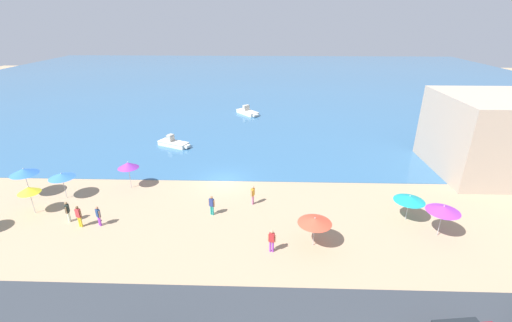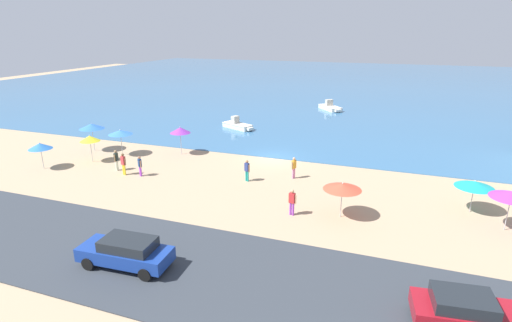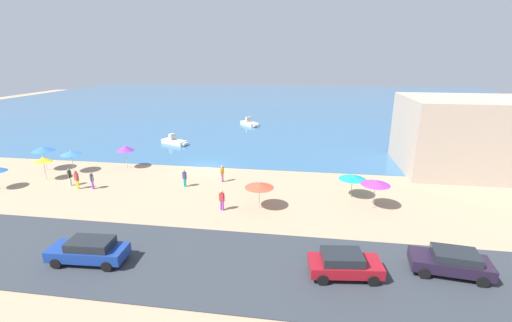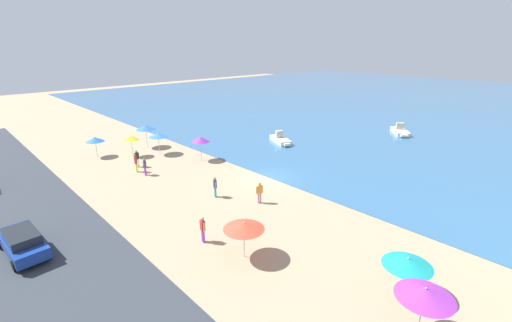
{
  "view_description": "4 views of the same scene",
  "coord_description": "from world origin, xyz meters",
  "views": [
    {
      "loc": [
        4.07,
        -29.65,
        14.87
      ],
      "look_at": [
        3.1,
        0.31,
        2.04
      ],
      "focal_mm": 24.0,
      "sensor_mm": 36.0,
      "label": 1
    },
    {
      "loc": [
        10.08,
        -32.77,
        11.13
      ],
      "look_at": [
        -0.01,
        -4.66,
        1.21
      ],
      "focal_mm": 28.0,
      "sensor_mm": 36.0,
      "label": 2
    },
    {
      "loc": [
        10.93,
        -35.19,
        11.99
      ],
      "look_at": [
        5.72,
        -0.07,
        1.0
      ],
      "focal_mm": 24.0,
      "sensor_mm": 36.0,
      "label": 3
    },
    {
      "loc": [
        20.12,
        -20.95,
        11.68
      ],
      "look_at": [
        -1.79,
        -0.09,
        1.24
      ],
      "focal_mm": 24.0,
      "sensor_mm": 36.0,
      "label": 4
    }
  ],
  "objects": [
    {
      "name": "beach_umbrella_2",
      "position": [
        -16.93,
        -3.45,
        2.39
      ],
      "size": [
        2.29,
        2.29,
        2.71
      ],
      "color": "#B2B2B7",
      "rests_on": "ground_plane"
    },
    {
      "name": "bather_3",
      "position": [
        -11.21,
        -7.4,
        0.97
      ],
      "size": [
        0.29,
        0.56,
        1.73
      ],
      "color": "silver",
      "rests_on": "ground_plane"
    },
    {
      "name": "beach_umbrella_0",
      "position": [
        15.13,
        -6.29,
        1.88
      ],
      "size": [
        2.35,
        2.35,
        2.15
      ],
      "color": "#B2B2B7",
      "rests_on": "ground_plane"
    },
    {
      "name": "coastal_road",
      "position": [
        0.0,
        -18.0,
        0.03
      ],
      "size": [
        80.0,
        8.0,
        0.06
      ],
      "primitive_type": "cube",
      "color": "#31373E",
      "rests_on": "ground_plane"
    },
    {
      "name": "ground_plane",
      "position": [
        0.0,
        0.0,
        0.0
      ],
      "size": [
        160.0,
        160.0,
        0.0
      ],
      "primitive_type": "plane",
      "color": "tan"
    },
    {
      "name": "skiff_offshore",
      "position": [
        -7.32,
        9.32,
        0.42
      ],
      "size": [
        4.27,
        2.9,
        1.41
      ],
      "color": "silver",
      "rests_on": "sea"
    },
    {
      "name": "beach_umbrella_6",
      "position": [
        7.43,
        -9.81,
        2.01
      ],
      "size": [
        2.34,
        2.34,
        2.27
      ],
      "color": "#B2B2B7",
      "rests_on": "ground_plane"
    },
    {
      "name": "beach_umbrella_5",
      "position": [
        -8.5,
        -1.61,
        2.29
      ],
      "size": [
        1.89,
        1.89,
        2.63
      ],
      "color": "#B2B2B7",
      "rests_on": "ground_plane"
    },
    {
      "name": "beach_umbrella_4",
      "position": [
        -13.5,
        -3.71,
        2.16
      ],
      "size": [
        2.17,
        2.17,
        2.43
      ],
      "color": "#B2B2B7",
      "rests_on": "ground_plane"
    },
    {
      "name": "parked_car_0",
      "position": [
        13.38,
        -18.06,
        0.83
      ],
      "size": [
        4.17,
        2.31,
        1.45
      ],
      "color": "maroon",
      "rests_on": "coastal_road"
    },
    {
      "name": "bather_4",
      "position": [
        4.51,
        -10.61,
        0.97
      ],
      "size": [
        0.56,
        0.29,
        1.73
      ],
      "color": "purple",
      "rests_on": "ground_plane"
    },
    {
      "name": "beach_umbrella_3",
      "position": [
        -14.73,
        -6.26,
        2.11
      ],
      "size": [
        1.7,
        1.7,
        2.43
      ],
      "color": "#B2B2B7",
      "rests_on": "ground_plane"
    },
    {
      "name": "beach_umbrella_1",
      "position": [
        16.68,
        -8.33,
        2.23
      ],
      "size": [
        2.33,
        2.33,
        2.51
      ],
      "color": "#B2B2B7",
      "rests_on": "ground_plane"
    },
    {
      "name": "bather_5",
      "position": [
        -0.23,
        -6.06,
        0.95
      ],
      "size": [
        0.52,
        0.35,
        1.69
      ],
      "color": "teal",
      "rests_on": "ground_plane"
    },
    {
      "name": "bather_0",
      "position": [
        -9.98,
        -8.09,
        1.01
      ],
      "size": [
        0.55,
        0.31,
        1.79
      ],
      "color": "yellow",
      "rests_on": "ground_plane"
    },
    {
      "name": "skiff_nearshore",
      "position": [
        0.95,
        24.28,
        0.41
      ],
      "size": [
        3.87,
        4.27,
        1.41
      ],
      "color": "silver",
      "rests_on": "sea"
    },
    {
      "name": "beach_umbrella_7",
      "position": [
        -17.31,
        -9.11,
        1.96
      ],
      "size": [
        1.89,
        1.89,
        2.28
      ],
      "color": "#B2B2B7",
      "rests_on": "ground_plane"
    },
    {
      "name": "sea",
      "position": [
        0.0,
        55.0,
        0.03
      ],
      "size": [
        150.0,
        110.0,
        0.05
      ],
      "primitive_type": "cube",
      "color": "#346591",
      "rests_on": "ground_plane"
    },
    {
      "name": "parked_car_2",
      "position": [
        -1.59,
        -18.93,
        0.85
      ],
      "size": [
        4.65,
        2.03,
        1.5
      ],
      "color": "navy",
      "rests_on": "coastal_road"
    },
    {
      "name": "bather_1",
      "position": [
        2.98,
        -4.27,
        0.96
      ],
      "size": [
        0.33,
        0.54,
        1.72
      ],
      "color": "pink",
      "rests_on": "ground_plane"
    },
    {
      "name": "bather_2",
      "position": [
        -8.6,
        -7.87,
        0.92
      ],
      "size": [
        0.46,
        0.4,
        1.65
      ],
      "color": "purple",
      "rests_on": "ground_plane"
    }
  ]
}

